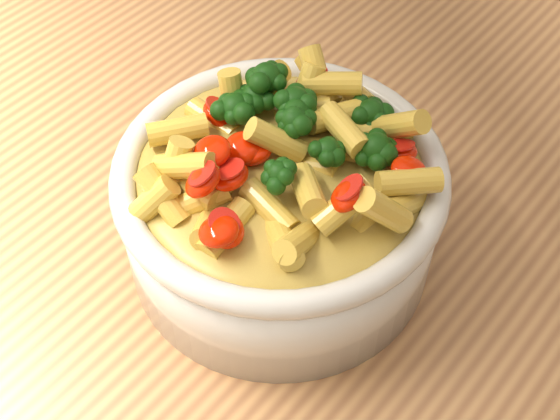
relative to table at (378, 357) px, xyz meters
The scene contains 3 objects.
table is the anchor object (origin of this frame).
serving_bowl 0.18m from the table, 163.47° to the right, with size 0.23×0.23×0.10m.
pasta_salad 0.23m from the table, 163.47° to the right, with size 0.18×0.18×0.04m.
Camera 1 is at (0.14, -0.30, 1.37)m, focal length 50.00 mm.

